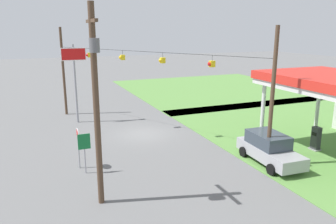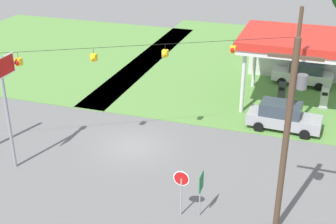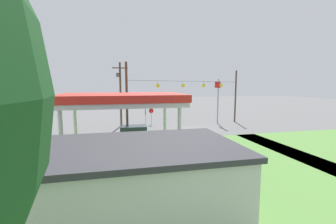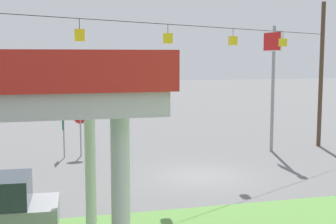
{
  "view_description": "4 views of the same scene",
  "coord_description": "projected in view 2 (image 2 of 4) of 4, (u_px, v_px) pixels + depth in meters",
  "views": [
    {
      "loc": [
        23.81,
        -7.67,
        8.09
      ],
      "look_at": [
        3.17,
        0.85,
        2.47
      ],
      "focal_mm": 35.0,
      "sensor_mm": 36.0,
      "label": 1
    },
    {
      "loc": [
        10.23,
        -23.57,
        14.28
      ],
      "look_at": [
        2.12,
        0.53,
        2.46
      ],
      "focal_mm": 50.0,
      "sensor_mm": 36.0,
      "label": 2
    },
    {
      "loc": [
        9.9,
        28.24,
        6.06
      ],
      "look_at": [
        4.3,
        3.58,
        2.99
      ],
      "focal_mm": 24.0,
      "sensor_mm": 36.0,
      "label": 3
    },
    {
      "loc": [
        6.43,
        19.12,
        5.26
      ],
      "look_at": [
        1.81,
        1.11,
        3.04
      ],
      "focal_mm": 50.0,
      "sensor_mm": 36.0,
      "label": 4
    }
  ],
  "objects": [
    {
      "name": "ground_plane",
      "position": [
        133.0,
        147.0,
        29.23
      ],
      "size": [
        160.0,
        160.0,
        0.0
      ],
      "primitive_type": "plane",
      "color": "slate"
    },
    {
      "name": "grass_verge_station_corner",
      "position": [
        331.0,
        72.0,
        41.46
      ],
      "size": [
        36.0,
        28.0,
        0.04
      ],
      "primitive_type": "cube",
      "color": "#5B8E42",
      "rests_on": "ground"
    },
    {
      "name": "grass_verge_opposite_corner",
      "position": [
        48.0,
        49.0,
        47.61
      ],
      "size": [
        24.0,
        24.0,
        0.04
      ],
      "primitive_type": "cube",
      "color": "#5B8E42",
      "rests_on": "ground"
    },
    {
      "name": "gas_station_canopy",
      "position": [
        310.0,
        43.0,
        32.91
      ],
      "size": [
        9.55,
        6.63,
        5.35
      ],
      "color": "silver",
      "rests_on": "ground"
    },
    {
      "name": "gas_station_store",
      "position": [
        317.0,
        53.0,
        41.16
      ],
      "size": [
        11.34,
        6.53,
        3.33
      ],
      "color": "silver",
      "rests_on": "ground"
    },
    {
      "name": "fuel_pump_near",
      "position": [
        281.0,
        93.0,
        35.05
      ],
      "size": [
        0.71,
        0.56,
        1.67
      ],
      "color": "gray",
      "rests_on": "ground"
    },
    {
      "name": "fuel_pump_far",
      "position": [
        324.0,
        98.0,
        34.16
      ],
      "size": [
        0.71,
        0.56,
        1.67
      ],
      "color": "gray",
      "rests_on": "ground"
    },
    {
      "name": "car_at_pumps_front",
      "position": [
        283.0,
        116.0,
        31.02
      ],
      "size": [
        4.89,
        2.31,
        1.88
      ],
      "rotation": [
        0.0,
        0.0,
        -0.05
      ],
      "color": "#9E9EA3",
      "rests_on": "ground"
    },
    {
      "name": "car_at_pumps_rear",
      "position": [
        304.0,
        74.0,
        38.42
      ],
      "size": [
        4.91,
        2.37,
        1.88
      ],
      "rotation": [
        0.0,
        0.0,
        3.07
      ],
      "color": "white",
      "rests_on": "ground"
    },
    {
      "name": "stop_sign_roadside",
      "position": [
        181.0,
        183.0,
        22.25
      ],
      "size": [
        0.8,
        0.08,
        2.5
      ],
      "rotation": [
        0.0,
        0.0,
        3.14
      ],
      "color": "#99999E",
      "rests_on": "ground"
    },
    {
      "name": "stop_sign_overhead",
      "position": [
        4.0,
        88.0,
        25.03
      ],
      "size": [
        0.22,
        2.11,
        6.91
      ],
      "color": "gray",
      "rests_on": "ground"
    },
    {
      "name": "route_sign",
      "position": [
        201.0,
        186.0,
        22.22
      ],
      "size": [
        0.1,
        0.7,
        2.4
      ],
      "color": "gray",
      "rests_on": "ground"
    },
    {
      "name": "utility_pole_main",
      "position": [
        288.0,
        131.0,
        19.85
      ],
      "size": [
        2.2,
        0.44,
        9.26
      ],
      "color": "#4C3828",
      "rests_on": "ground"
    },
    {
      "name": "signal_span_gantry",
      "position": [
        131.0,
        78.0,
        27.3
      ],
      "size": [
        18.11,
        10.24,
        8.35
      ],
      "color": "#4C3828",
      "rests_on": "ground"
    }
  ]
}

